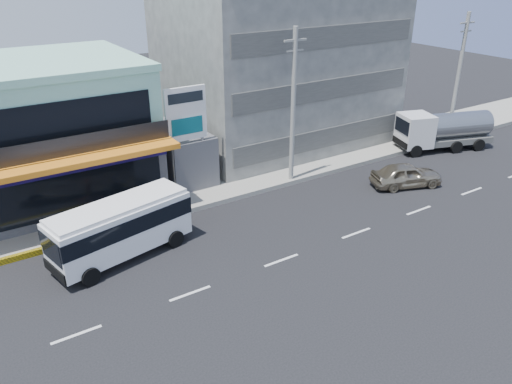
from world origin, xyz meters
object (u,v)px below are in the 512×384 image
at_px(satellite_dish, 182,132).
at_px(utility_pole_near, 293,107).
at_px(billboard, 186,120).
at_px(shop_building, 39,135).
at_px(tanker_truck, 441,130).
at_px(minibus, 121,225).
at_px(sedan, 406,175).
at_px(motorcycle_rider, 112,225).
at_px(concrete_building, 277,53).
at_px(utility_pole_far, 458,77).

bearing_deg(satellite_dish, utility_pole_near, -30.96).
height_order(satellite_dish, billboard, billboard).
bearing_deg(shop_building, tanker_truck, -15.44).
height_order(minibus, sedan, minibus).
bearing_deg(motorcycle_rider, utility_pole_near, 2.80).
xyz_separation_m(concrete_building, motorcycle_rider, (-16.26, -8.20, -6.30)).
distance_m(concrete_building, tanker_truck, 13.99).
relative_size(concrete_building, satellite_dish, 10.67).
height_order(minibus, motorcycle_rider, minibus).
xyz_separation_m(billboard, sedan, (12.50, -6.30, -4.14)).
xyz_separation_m(utility_pole_near, minibus, (-12.42, -2.77, -3.40)).
height_order(shop_building, satellite_dish, shop_building).
distance_m(satellite_dish, billboard, 2.31).
relative_size(satellite_dish, minibus, 0.20).
bearing_deg(satellite_dish, sedan, -34.02).
distance_m(billboard, tanker_truck, 20.54).
height_order(concrete_building, utility_pole_far, concrete_building).
bearing_deg(concrete_building, shop_building, -176.65).
distance_m(utility_pole_near, motorcycle_rider, 13.06).
xyz_separation_m(billboard, utility_pole_near, (6.50, -1.80, 0.22)).
distance_m(utility_pole_far, motorcycle_rider, 28.62).
xyz_separation_m(minibus, tanker_truck, (25.98, 1.71, -0.17)).
height_order(shop_building, motorcycle_rider, shop_building).
bearing_deg(sedan, tanker_truck, -45.77).
distance_m(concrete_building, utility_pole_far, 14.32).
distance_m(utility_pole_far, minibus, 28.75).
xyz_separation_m(shop_building, utility_pole_near, (14.00, -6.55, 1.15)).
distance_m(concrete_building, billboard, 12.17).
bearing_deg(satellite_dish, utility_pole_far, -9.29).
xyz_separation_m(shop_building, billboard, (7.50, -4.75, 0.93)).
xyz_separation_m(concrete_building, utility_pole_far, (12.00, -7.60, -1.85)).
relative_size(sedan, tanker_truck, 0.59).
bearing_deg(tanker_truck, motorcycle_rider, 178.97).
distance_m(shop_building, minibus, 9.72).
xyz_separation_m(utility_pole_near, sedan, (6.00, -4.50, -4.37)).
height_order(shop_building, concrete_building, concrete_building).
height_order(shop_building, billboard, shop_building).
relative_size(shop_building, billboard, 1.80).
distance_m(shop_building, sedan, 23.07).
xyz_separation_m(satellite_dish, motorcycle_rider, (-6.26, -4.20, -2.88)).
bearing_deg(tanker_truck, sedan, -155.57).
distance_m(minibus, tanker_truck, 26.03).
relative_size(utility_pole_far, sedan, 2.17).
bearing_deg(sedan, minibus, 104.45).
height_order(concrete_building, motorcycle_rider, concrete_building).
xyz_separation_m(concrete_building, billboard, (-10.50, -5.80, -2.07)).
bearing_deg(motorcycle_rider, shop_building, 103.67).
distance_m(billboard, sedan, 14.60).
distance_m(concrete_building, minibus, 20.12).
bearing_deg(concrete_building, minibus, -147.71).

